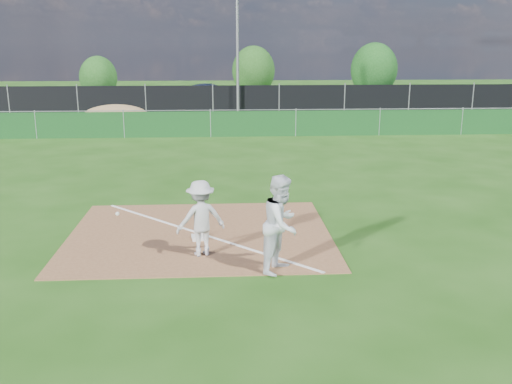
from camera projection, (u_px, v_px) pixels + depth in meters
The scene contains 17 objects.
ground at pixel (209, 158), 21.90m from camera, with size 90.00×90.00×0.00m, color #1C490F.
infield_dirt at pixel (200, 234), 13.21m from camera, with size 6.00×5.00×0.02m, color brown.
foul_line at pixel (200, 233), 13.21m from camera, with size 0.08×7.00×0.01m, color white.
green_fence at pixel (211, 124), 26.57m from camera, with size 44.00×0.05×1.20m, color #113E17.
dirt_mound at pixel (116, 116), 29.67m from camera, with size 3.38×2.60×1.17m, color #967648.
black_fence at pixel (213, 101), 34.22m from camera, with size 46.00×0.04×1.80m, color black.
parking_lot at pixel (214, 106), 39.27m from camera, with size 46.00×9.00×0.01m, color black.
light_pole at pixel (238, 47), 33.22m from camera, with size 0.16×0.16×8.00m, color slate.
first_base at pixel (200, 237), 12.86m from camera, with size 0.35×0.35×0.07m, color silver.
play_at_first at pixel (201, 218), 11.72m from camera, with size 2.24×0.88×1.59m.
runner at pixel (282, 224), 10.90m from camera, with size 0.93×0.73×1.91m, color silver.
car_left at pixel (147, 97), 37.72m from camera, with size 1.89×4.69×1.60m, color #A3A6AB.
car_mid at pixel (209, 96), 38.70m from camera, with size 1.61×4.62×1.52m, color black.
car_right at pixel (266, 99), 37.94m from camera, with size 1.82×4.48×1.30m, color black.
tree_left at pixel (98, 78), 42.89m from camera, with size 2.79×2.79×3.31m.
tree_mid at pixel (254, 71), 45.46m from camera, with size 3.40×3.40×4.03m.
tree_right at pixel (374, 70), 44.63m from camera, with size 3.61×3.61×4.28m.
Camera 1 is at (0.56, -11.58, 4.33)m, focal length 40.00 mm.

